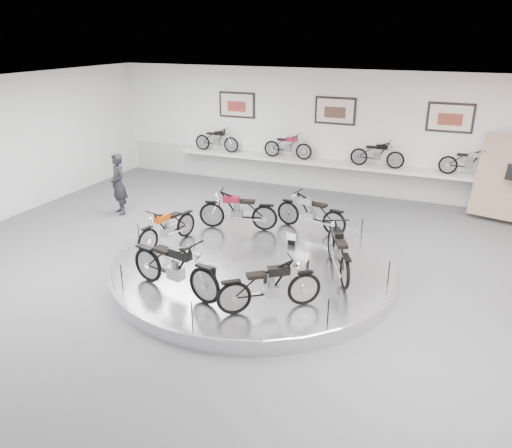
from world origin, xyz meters
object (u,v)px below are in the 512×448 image
at_px(display_platform, 254,266).
at_px(bike_f, 270,285).
at_px(shelf, 330,164).
at_px(bike_c, 238,210).
at_px(bike_e, 175,266).
at_px(bike_b, 311,212).
at_px(visitor, 118,184).
at_px(bike_d, 167,227).
at_px(bike_a, 338,250).

distance_m(display_platform, bike_f, 2.25).
relative_size(shelf, bike_c, 6.32).
distance_m(bike_e, bike_f, 1.94).
xyz_separation_m(bike_b, bike_c, (-1.75, -0.65, 0.02)).
bearing_deg(display_platform, bike_b, 74.22).
relative_size(display_platform, bike_e, 3.36).
xyz_separation_m(display_platform, bike_f, (1.10, -1.86, 0.64)).
xyz_separation_m(bike_c, bike_f, (2.22, -3.43, -0.02)).
xyz_separation_m(shelf, visitor, (-5.20, -4.38, -0.09)).
height_order(display_platform, visitor, visitor).
relative_size(shelf, visitor, 6.05).
bearing_deg(bike_b, bike_e, 81.52).
height_order(bike_b, bike_d, bike_b).
height_order(display_platform, bike_e, bike_e).
bearing_deg(bike_c, bike_d, 41.26).
bearing_deg(display_platform, bike_a, 3.55).
relative_size(bike_a, bike_c, 1.01).
distance_m(shelf, bike_b, 4.24).
distance_m(display_platform, bike_c, 2.04).
bearing_deg(display_platform, visitor, 158.83).
bearing_deg(bike_c, bike_f, 109.30).
bearing_deg(bike_a, bike_f, 133.09).
bearing_deg(visitor, bike_f, 1.09).
height_order(display_platform, bike_c, bike_c).
height_order(bike_a, visitor, visitor).
xyz_separation_m(shelf, bike_e, (-0.84, -8.37, -0.14)).
bearing_deg(bike_e, bike_b, 83.02).
relative_size(bike_a, visitor, 0.97).
distance_m(bike_c, bike_d, 1.95).
bearing_deg(display_platform, bike_d, -179.27).
xyz_separation_m(bike_a, visitor, (-7.07, 1.90, 0.09)).
bearing_deg(visitor, bike_b, 34.61).
height_order(display_platform, bike_b, bike_b).
bearing_deg(visitor, bike_a, 17.66).
bearing_deg(bike_f, display_platform, 83.03).
bearing_deg(bike_d, visitor, -111.73).
height_order(display_platform, bike_a, bike_a).
distance_m(shelf, bike_d, 6.81).
xyz_separation_m(display_platform, bike_a, (1.87, 0.12, 0.67)).
relative_size(bike_b, bike_d, 1.06).
xyz_separation_m(bike_a, bike_f, (-0.77, -1.98, -0.02)).
bearing_deg(shelf, bike_b, -81.52).
height_order(bike_d, visitor, visitor).
height_order(bike_a, bike_c, bike_a).
relative_size(bike_c, visitor, 0.96).
distance_m(shelf, visitor, 6.81).
bearing_deg(bike_f, bike_d, 113.80).
bearing_deg(visitor, bike_c, 26.37).
xyz_separation_m(bike_a, bike_d, (-4.11, -0.14, -0.05)).
relative_size(shelf, bike_b, 6.58).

